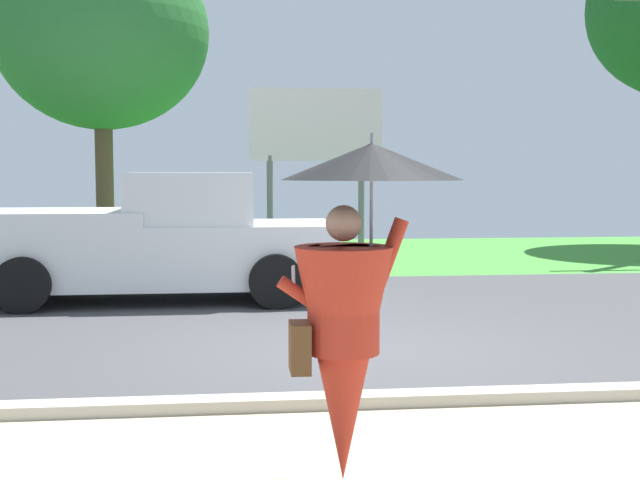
% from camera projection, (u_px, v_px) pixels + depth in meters
% --- Properties ---
extents(ground_plane, '(40.00, 22.00, 0.20)m').
position_uv_depth(ground_plane, '(330.00, 309.00, 11.56)').
color(ground_plane, '#424244').
extents(monk_pedestrian, '(1.12, 1.10, 2.13)m').
position_uv_depth(monk_pedestrian, '(351.00, 297.00, 4.94)').
color(monk_pedestrian, '#B22D1E').
rests_on(monk_pedestrian, ground_plane).
extents(pickup_truck, '(5.20, 2.28, 1.88)m').
position_uv_depth(pickup_truck, '(159.00, 241.00, 12.07)').
color(pickup_truck, silver).
rests_on(pickup_truck, ground_plane).
extents(roadside_billboard, '(2.60, 0.12, 3.50)m').
position_uv_depth(roadside_billboard, '(316.00, 138.00, 15.85)').
color(roadside_billboard, slate).
rests_on(roadside_billboard, ground_plane).
extents(tree_left_far, '(4.29, 4.29, 6.63)m').
position_uv_depth(tree_left_far, '(101.00, 33.00, 16.32)').
color(tree_left_far, brown).
rests_on(tree_left_far, ground_plane).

